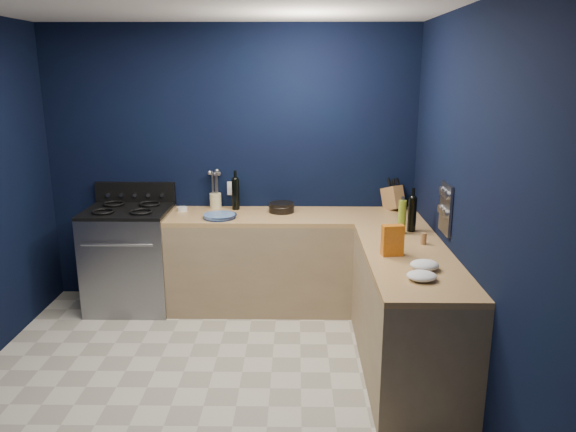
{
  "coord_description": "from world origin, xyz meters",
  "views": [
    {
      "loc": [
        0.61,
        -3.48,
        2.18
      ],
      "look_at": [
        0.55,
        1.0,
        1.0
      ],
      "focal_mm": 34.63,
      "sensor_mm": 36.0,
      "label": 1
    }
  ],
  "objects_px": {
    "utensil_crock": "(216,201)",
    "knife_block": "(393,198)",
    "gas_range": "(131,260)",
    "plate_stack": "(219,216)",
    "crouton_bag": "(392,240)"
  },
  "relations": [
    {
      "from": "plate_stack",
      "to": "crouton_bag",
      "type": "distance_m",
      "value": 1.7
    },
    {
      "from": "gas_range",
      "to": "utensil_crock",
      "type": "xyz_separation_m",
      "value": [
        0.77,
        0.27,
        0.51
      ]
    },
    {
      "from": "plate_stack",
      "to": "crouton_bag",
      "type": "height_order",
      "value": "crouton_bag"
    },
    {
      "from": "gas_range",
      "to": "crouton_bag",
      "type": "relative_size",
      "value": 4.13
    },
    {
      "from": "utensil_crock",
      "to": "knife_block",
      "type": "bearing_deg",
      "value": -1.12
    },
    {
      "from": "gas_range",
      "to": "plate_stack",
      "type": "xyz_separation_m",
      "value": [
        0.86,
        -0.12,
        0.46
      ]
    },
    {
      "from": "gas_range",
      "to": "plate_stack",
      "type": "distance_m",
      "value": 0.98
    },
    {
      "from": "gas_range",
      "to": "utensil_crock",
      "type": "bearing_deg",
      "value": 19.23
    },
    {
      "from": "knife_block",
      "to": "gas_range",
      "type": "bearing_deg",
      "value": 154.96
    },
    {
      "from": "gas_range",
      "to": "knife_block",
      "type": "relative_size",
      "value": 4.28
    },
    {
      "from": "gas_range",
      "to": "utensil_crock",
      "type": "height_order",
      "value": "utensil_crock"
    },
    {
      "from": "knife_block",
      "to": "crouton_bag",
      "type": "distance_m",
      "value": 1.39
    },
    {
      "from": "plate_stack",
      "to": "knife_block",
      "type": "distance_m",
      "value": 1.65
    },
    {
      "from": "gas_range",
      "to": "knife_block",
      "type": "distance_m",
      "value": 2.54
    },
    {
      "from": "gas_range",
      "to": "plate_stack",
      "type": "bearing_deg",
      "value": -8.07
    }
  ]
}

